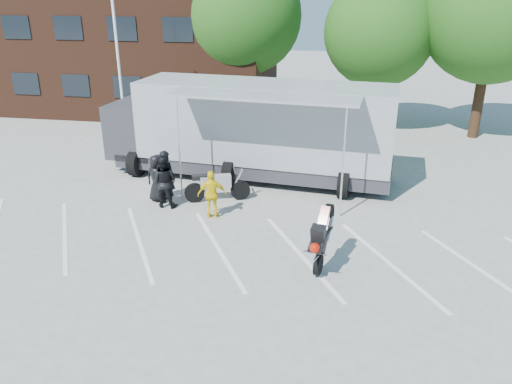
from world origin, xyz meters
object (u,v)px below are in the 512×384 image
(tree_right, at_px, (493,13))
(transporter_truck, at_px, (252,177))
(tree_mid, at_px, (379,32))
(tree_left, at_px, (244,16))
(stunt_bike_rider, at_px, (324,264))
(spectator_leather_c, at_px, (164,181))
(spectator_hivis, at_px, (212,194))
(parked_motorcycle, at_px, (218,201))
(flagpole, at_px, (121,35))
(spectator_leather_b, at_px, (166,178))
(spectator_leather_a, at_px, (157,178))

(tree_right, height_order, transporter_truck, tree_right)
(tree_mid, bearing_deg, tree_left, 171.87)
(tree_mid, relative_size, stunt_bike_rider, 4.02)
(spectator_leather_c, bearing_deg, spectator_hivis, 163.92)
(tree_left, bearing_deg, stunt_bike_rider, -71.10)
(tree_mid, xyz_separation_m, tree_right, (5.00, -0.50, 0.93))
(tree_right, height_order, parked_motorcycle, tree_right)
(tree_left, bearing_deg, spectator_leather_c, -91.44)
(flagpole, relative_size, spectator_leather_c, 4.43)
(spectator_leather_c, bearing_deg, tree_right, -136.83)
(tree_left, bearing_deg, parked_motorcycle, -83.39)
(parked_motorcycle, bearing_deg, spectator_leather_c, 95.91)
(tree_left, xyz_separation_m, spectator_leather_c, (-0.31, -12.39, -4.66))
(tree_right, bearing_deg, spectator_leather_b, -138.92)
(tree_mid, distance_m, spectator_hivis, 13.81)
(tree_right, xyz_separation_m, spectator_leather_a, (-12.70, -10.49, -5.03))
(flagpole, height_order, transporter_truck, flagpole)
(flagpole, xyz_separation_m, spectator_leather_c, (3.93, -6.39, -4.15))
(tree_right, xyz_separation_m, spectator_hivis, (-10.48, -11.48, -5.08))
(tree_right, xyz_separation_m, stunt_bike_rider, (-6.74, -13.85, -5.88))
(tree_left, bearing_deg, spectator_leather_a, -93.34)
(transporter_truck, height_order, parked_motorcycle, transporter_truck)
(spectator_leather_a, bearing_deg, tree_right, -132.11)
(tree_right, relative_size, spectator_leather_c, 5.05)
(transporter_truck, relative_size, spectator_hivis, 7.30)
(flagpole, relative_size, tree_mid, 1.04)
(spectator_hivis, bearing_deg, tree_mid, -129.15)
(tree_left, distance_m, spectator_leather_b, 13.06)
(spectator_leather_a, xyz_separation_m, spectator_hivis, (2.22, -0.99, -0.05))
(tree_mid, distance_m, spectator_leather_c, 14.13)
(tree_left, distance_m, tree_right, 12.10)
(flagpole, bearing_deg, spectator_hivis, -50.45)
(flagpole, relative_size, spectator_hivis, 5.00)
(spectator_leather_c, bearing_deg, parked_motorcycle, -153.62)
(stunt_bike_rider, xyz_separation_m, spectator_hivis, (-3.74, 2.38, 0.80))
(spectator_leather_b, bearing_deg, spectator_leather_c, 97.52)
(tree_right, height_order, spectator_leather_b, tree_right)
(tree_mid, height_order, tree_right, tree_right)
(tree_mid, height_order, spectator_leather_b, tree_mid)
(tree_right, distance_m, spectator_leather_a, 17.22)
(flagpole, height_order, spectator_leather_b, flagpole)
(flagpole, distance_m, stunt_bike_rider, 14.26)
(tree_right, relative_size, spectator_hivis, 5.70)
(stunt_bike_rider, relative_size, spectator_leather_b, 0.98)
(spectator_hivis, bearing_deg, flagpole, -65.01)
(tree_mid, xyz_separation_m, parked_motorcycle, (-5.65, -10.63, -4.94))
(tree_right, height_order, spectator_leather_a, tree_right)
(transporter_truck, xyz_separation_m, spectator_hivis, (-0.59, -3.91, 0.80))
(flagpole, xyz_separation_m, stunt_bike_rider, (9.50, -9.35, -5.05))
(stunt_bike_rider, xyz_separation_m, spectator_leather_a, (-5.96, 3.36, 0.85))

